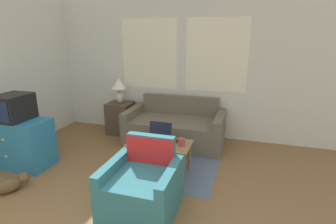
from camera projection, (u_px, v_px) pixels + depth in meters
name	position (u px, v px, depth m)	size (l,w,h in m)	color
wall_back	(185.00, 68.00, 4.91)	(6.13, 0.06, 2.60)	silver
rug	(171.00, 156.00, 4.28)	(1.57, 1.98, 0.01)	slate
couch	(175.00, 128.00, 4.78)	(1.73, 0.90, 0.80)	#665B4C
armchair	(143.00, 188.00, 2.92)	(0.77, 0.76, 0.79)	#2D6B75
tv_dresser	(19.00, 143.00, 3.91)	(0.93, 0.52, 0.72)	teal
television	(13.00, 107.00, 3.75)	(0.41, 0.48, 0.37)	black
side_table	(121.00, 118.00, 5.23)	(0.46, 0.46, 0.62)	#4C3D2D
table_lamp	(119.00, 87.00, 5.05)	(0.28, 0.28, 0.49)	beige
coffee_table	(160.00, 147.00, 3.66)	(0.87, 0.50, 0.46)	#8E704C
laptop	(158.00, 137.00, 3.70)	(0.33, 0.30, 0.25)	black
cup_navy	(181.00, 142.00, 3.54)	(0.09, 0.09, 0.11)	#B23D38
cup_yellow	(134.00, 141.00, 3.60)	(0.09, 0.09, 0.09)	gold
cup_white	(168.00, 146.00, 3.44)	(0.08, 0.08, 0.09)	gold
tv_remote	(177.00, 141.00, 3.70)	(0.07, 0.16, 0.02)	black
cat_black	(11.00, 184.00, 3.29)	(0.36, 0.51, 0.21)	brown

